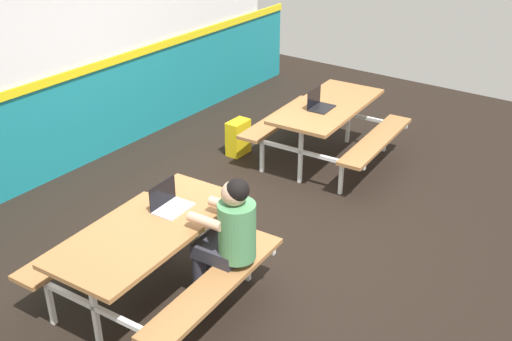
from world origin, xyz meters
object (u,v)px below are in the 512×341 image
at_px(picnic_table_right, 327,118).
at_px(laptop_silver, 170,203).
at_px(laptop_dark, 319,104).
at_px(student_nearer, 229,233).
at_px(picnic_table_left, 151,244).
at_px(backpack_dark, 238,138).

height_order(picnic_table_right, laptop_silver, laptop_silver).
bearing_deg(laptop_silver, laptop_dark, 3.13).
relative_size(picnic_table_right, laptop_silver, 5.11).
height_order(student_nearer, laptop_dark, student_nearer).
height_order(picnic_table_left, backpack_dark, picnic_table_left).
height_order(picnic_table_left, student_nearer, student_nearer).
bearing_deg(backpack_dark, picnic_table_right, -65.17).
xyz_separation_m(picnic_table_right, laptop_silver, (-2.83, -0.12, 0.21)).
xyz_separation_m(picnic_table_left, laptop_silver, (0.30, 0.06, 0.21)).
height_order(laptop_silver, backpack_dark, laptop_silver).
height_order(laptop_silver, laptop_dark, same).
bearing_deg(laptop_dark, backpack_dark, 106.83).
bearing_deg(student_nearer, backpack_dark, 36.06).
xyz_separation_m(student_nearer, laptop_dark, (2.63, 0.74, 0.08)).
distance_m(laptop_dark, backpack_dark, 1.16).
xyz_separation_m(picnic_table_left, laptop_dark, (2.97, 0.20, 0.21)).
height_order(laptop_dark, backpack_dark, laptop_dark).
height_order(picnic_table_right, student_nearer, student_nearer).
relative_size(picnic_table_left, student_nearer, 1.41).
distance_m(picnic_table_left, student_nearer, 0.65).
height_order(picnic_table_left, laptop_silver, laptop_silver).
distance_m(picnic_table_left, laptop_dark, 2.99).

